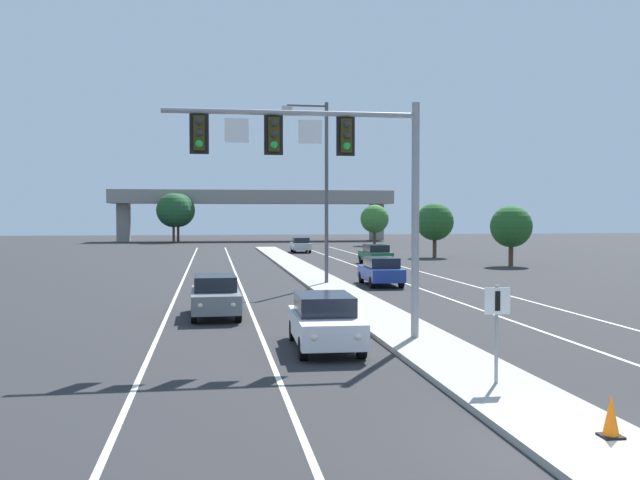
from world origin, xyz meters
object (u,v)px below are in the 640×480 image
Objects in this scene: car_receding_silver at (301,245)px; tree_far_left_b at (178,210)px; street_lamp_median at (323,181)px; car_receding_blue at (381,271)px; tree_far_right_c at (375,219)px; traffic_cone_median_nose at (611,416)px; tree_far_right_a at (511,227)px; tree_far_right_b at (435,222)px; median_sign_post at (497,319)px; car_oncoming_grey at (215,295)px; car_receding_green at (375,254)px; tree_far_left_a at (173,210)px; car_oncoming_white at (325,321)px; overhead_signal_mast at (328,162)px.

tree_far_left_b reaches higher than car_receding_silver.
street_lamp_median reaches higher than car_receding_blue.
car_receding_blue is 0.86× the size of tree_far_right_c.
tree_far_right_a reaches higher than traffic_cone_median_nose.
street_lamp_median is 2.15× the size of tree_far_right_a.
street_lamp_median is 1.98× the size of tree_far_right_b.
car_oncoming_grey is (-6.17, 12.47, -0.77)m from median_sign_post.
median_sign_post is 0.49× the size of car_receding_green.
car_oncoming_grey is 0.64× the size of tree_far_left_b.
car_oncoming_grey is at bearing -130.50° from car_receding_blue.
car_oncoming_grey is 1.00× the size of car_receding_silver.
car_receding_blue is 0.64× the size of tree_far_left_b.
tree_far_right_a reaches higher than median_sign_post.
car_oncoming_grey and car_receding_silver have the same top height.
tree_far_left_a is at bearing -112.00° from tree_far_left_b.
car_receding_green is 34.80m from tree_far_right_c.
tree_far_right_c is 1.13× the size of tree_far_right_a.
street_lamp_median is at bearing 62.25° from car_oncoming_grey.
tree_far_left_b is (-8.09, 83.52, 3.79)m from car_oncoming_white.
car_receding_green is at bearing 80.62° from median_sign_post.
car_oncoming_grey is at bearing 117.51° from overhead_signal_mast.
tree_far_left_b is (-25.48, 15.60, 1.18)m from tree_far_right_c.
tree_far_right_c reaches higher than tree_far_right_a.
street_lamp_median reaches higher than car_oncoming_grey.
car_receding_green is 0.64× the size of tree_far_left_b.
traffic_cone_median_nose is 0.15× the size of tree_far_right_b.
tree_far_left_b is 48.21m from tree_far_right_b.
tree_far_right_c is (17.18, 67.25, -2.08)m from overhead_signal_mast.
car_oncoming_white is 70.16m from tree_far_right_c.
car_receding_green is 0.64× the size of tree_far_left_a.
car_oncoming_white reaches higher than traffic_cone_median_nose.
car_receding_blue is 27.26m from traffic_cone_median_nose.
tree_far_left_a reaches higher than car_oncoming_white.
median_sign_post reaches higher than car_receding_green.
traffic_cone_median_nose is at bearing -69.89° from car_oncoming_white.
overhead_signal_mast is 3.52× the size of median_sign_post.
tree_far_left_b is 1.40× the size of tree_far_right_b.
median_sign_post is 0.49× the size of car_oncoming_grey.
tree_far_left_b reaches higher than car_oncoming_white.
car_oncoming_white is 0.89× the size of tree_far_right_b.
car_receding_silver is 15.45m from tree_far_right_b.
median_sign_post is 0.42× the size of tree_far_right_c.
overhead_signal_mast is at bearing -98.43° from street_lamp_median.
tree_far_right_b is at bearing -56.98° from tree_far_left_a.
tree_far_right_b is at bearing 67.95° from overhead_signal_mast.
tree_far_right_a reaches higher than car_receding_blue.
traffic_cone_median_nose is at bearing -92.33° from car_receding_silver.
car_receding_blue is at bearing 71.25° from overhead_signal_mast.
overhead_signal_mast is at bearing -96.28° from car_receding_silver.
car_receding_silver is 0.64× the size of tree_far_left_a.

